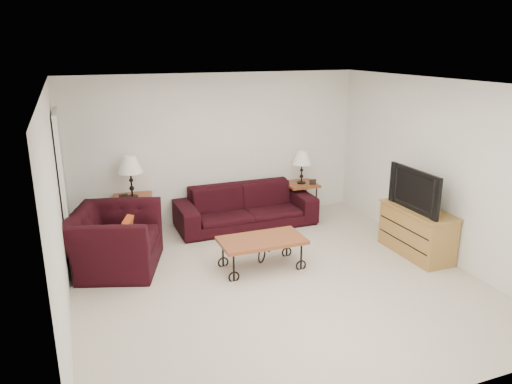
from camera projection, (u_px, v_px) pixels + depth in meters
ground at (275, 280)px, 6.29m from camera, size 5.00×5.00×0.00m
wall_back at (217, 149)px, 8.16m from camera, size 5.00×0.02×2.50m
wall_front at (407, 274)px, 3.70m from camera, size 5.00×0.02×2.50m
wall_left at (57, 212)px, 5.07m from camera, size 0.02×5.00×2.50m
wall_right at (440, 170)px, 6.80m from camera, size 0.02×5.00×2.50m
ceiling at (278, 84)px, 5.57m from camera, size 5.00×5.00×0.00m
doorway at (62, 191)px, 6.61m from camera, size 0.08×0.94×2.04m
sofa at (246, 206)px, 8.11m from camera, size 2.31×0.90×0.67m
side_table_left at (134, 217)px, 7.65m from camera, size 0.69×0.69×0.66m
side_table_right at (301, 199)px, 8.67m from camera, size 0.55×0.55×0.58m
lamp_left at (131, 177)px, 7.46m from camera, size 0.43×0.43×0.66m
lamp_right at (302, 167)px, 8.50m from camera, size 0.34×0.34×0.58m
photo_frame_left at (123, 197)px, 7.35m from camera, size 0.13×0.02×0.11m
photo_frame_right at (313, 182)px, 8.49m from camera, size 0.12×0.04×0.10m
coffee_table at (262, 253)px, 6.59m from camera, size 1.15×0.63×0.43m
armchair at (115, 240)px, 6.54m from camera, size 1.44×1.54×0.82m
throw_pillow at (126, 232)px, 6.52m from camera, size 0.21×0.38×0.37m
tv_stand at (417, 232)px, 7.00m from camera, size 0.48×1.15×0.69m
television at (420, 189)px, 6.80m from camera, size 0.14×1.03×0.59m
backpack at (292, 208)px, 8.30m from camera, size 0.41×0.34×0.49m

